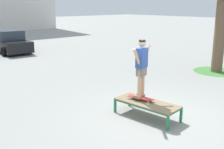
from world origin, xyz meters
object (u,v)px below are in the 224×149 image
object	(u,v)px
skate_box	(147,104)
car_black	(10,42)
skater	(142,65)
skateboard	(141,98)

from	to	relation	value
skate_box	car_black	distance (m)	13.81
skate_box	skater	distance (m)	1.14
skate_box	skater	size ratio (longest dim) A/B	1.16
skate_box	skateboard	size ratio (longest dim) A/B	2.38
skateboard	skater	world-z (taller)	skater
skate_box	car_black	xyz separation A→B (m)	(1.60, 13.71, 0.28)
skater	car_black	distance (m)	13.61
skate_box	car_black	size ratio (longest dim) A/B	0.46
skate_box	skater	bearing A→B (deg)	95.21
car_black	skater	bearing A→B (deg)	-96.86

